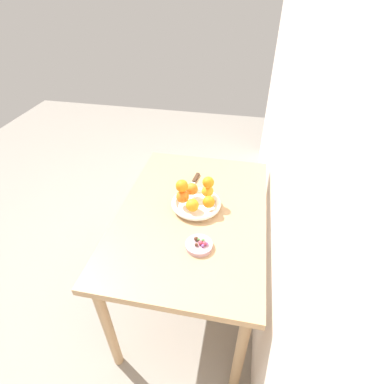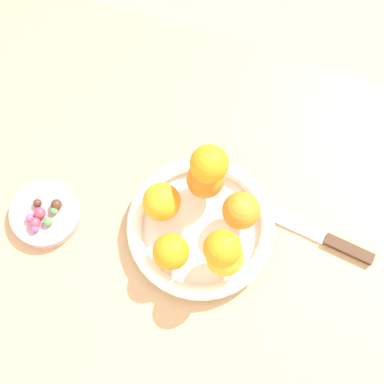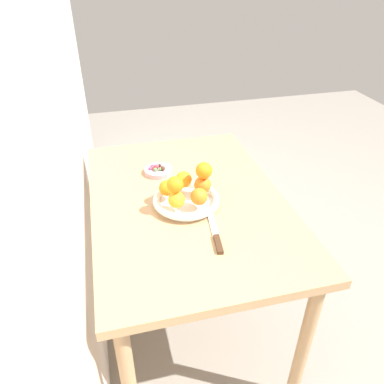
# 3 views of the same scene
# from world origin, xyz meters

# --- Properties ---
(ground_plane) EXTENTS (6.00, 6.00, 0.00)m
(ground_plane) POSITION_xyz_m (0.00, 0.00, 0.00)
(ground_plane) COLOR gray
(wall_back) EXTENTS (4.00, 0.05, 2.50)m
(wall_back) POSITION_xyz_m (0.00, 0.43, 1.25)
(wall_back) COLOR beige
(wall_back) RESTS_ON ground_plane
(dining_table) EXTENTS (1.10, 0.76, 0.74)m
(dining_table) POSITION_xyz_m (0.00, 0.00, 0.65)
(dining_table) COLOR tan
(dining_table) RESTS_ON ground_plane
(fruit_bowl) EXTENTS (0.26, 0.26, 0.04)m
(fruit_bowl) POSITION_xyz_m (-0.04, 0.02, 0.76)
(fruit_bowl) COLOR white
(fruit_bowl) RESTS_ON dining_table
(candy_dish) EXTENTS (0.13, 0.13, 0.02)m
(candy_dish) POSITION_xyz_m (0.23, 0.08, 0.75)
(candy_dish) COLOR #B28C99
(candy_dish) RESTS_ON dining_table
(orange_0) EXTENTS (0.06, 0.06, 0.06)m
(orange_0) POSITION_xyz_m (-0.01, 0.08, 0.81)
(orange_0) COLOR orange
(orange_0) RESTS_ON fruit_bowl
(orange_1) EXTENTS (0.06, 0.06, 0.06)m
(orange_1) POSITION_xyz_m (-0.10, 0.07, 0.81)
(orange_1) COLOR orange
(orange_1) RESTS_ON fruit_bowl
(orange_2) EXTENTS (0.07, 0.07, 0.07)m
(orange_2) POSITION_xyz_m (-0.10, -0.02, 0.81)
(orange_2) COLOR orange
(orange_2) RESTS_ON fruit_bowl
(orange_3) EXTENTS (0.07, 0.07, 0.07)m
(orange_3) POSITION_xyz_m (-0.03, -0.05, 0.81)
(orange_3) COLOR orange
(orange_3) RESTS_ON fruit_bowl
(orange_4) EXTENTS (0.07, 0.07, 0.07)m
(orange_4) POSITION_xyz_m (0.03, 0.01, 0.81)
(orange_4) COLOR orange
(orange_4) RESTS_ON fruit_bowl
(orange_5) EXTENTS (0.06, 0.06, 0.06)m
(orange_5) POSITION_xyz_m (-0.09, 0.07, 0.87)
(orange_5) COLOR orange
(orange_5) RESTS_ON orange_1
(orange_6) EXTENTS (0.06, 0.06, 0.06)m
(orange_6) POSITION_xyz_m (-0.03, -0.06, 0.88)
(orange_6) COLOR orange
(orange_6) RESTS_ON orange_3
(candy_ball_0) EXTENTS (0.01, 0.01, 0.01)m
(candy_ball_0) POSITION_xyz_m (0.21, 0.07, 0.77)
(candy_ball_0) COLOR #4C9947
(candy_ball_0) RESTS_ON candy_dish
(candy_ball_1) EXTENTS (0.02, 0.02, 0.02)m
(candy_ball_1) POSITION_xyz_m (0.23, 0.11, 0.77)
(candy_ball_1) COLOR #8C4C99
(candy_ball_1) RESTS_ON candy_dish
(candy_ball_2) EXTENTS (0.01, 0.01, 0.01)m
(candy_ball_2) POSITION_xyz_m (0.25, 0.10, 0.77)
(candy_ball_2) COLOR #8C4C99
(candy_ball_2) RESTS_ON candy_dish
(candy_ball_3) EXTENTS (0.02, 0.02, 0.02)m
(candy_ball_3) POSITION_xyz_m (0.21, 0.06, 0.77)
(candy_ball_3) COLOR #472819
(candy_ball_3) RESTS_ON candy_dish
(candy_ball_4) EXTENTS (0.02, 0.02, 0.02)m
(candy_ball_4) POSITION_xyz_m (0.23, 0.10, 0.77)
(candy_ball_4) COLOR #C6384C
(candy_ball_4) RESTS_ON candy_dish
(candy_ball_5) EXTENTS (0.02, 0.02, 0.02)m
(candy_ball_5) POSITION_xyz_m (0.21, 0.09, 0.77)
(candy_ball_5) COLOR #4C9947
(candy_ball_5) RESTS_ON candy_dish
(candy_ball_6) EXTENTS (0.02, 0.02, 0.02)m
(candy_ball_6) POSITION_xyz_m (0.23, 0.09, 0.77)
(candy_ball_6) COLOR #C6384C
(candy_ball_6) RESTS_ON candy_dish
(candy_ball_7) EXTENTS (0.02, 0.02, 0.02)m
(candy_ball_7) POSITION_xyz_m (0.24, 0.07, 0.77)
(candy_ball_7) COLOR #472819
(candy_ball_7) RESTS_ON candy_dish
(knife) EXTENTS (0.26, 0.05, 0.01)m
(knife) POSITION_xyz_m (-0.24, -0.04, 0.75)
(knife) COLOR #3F2819
(knife) RESTS_ON dining_table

